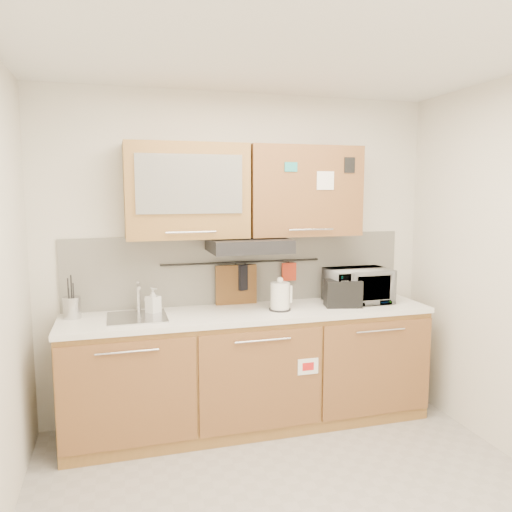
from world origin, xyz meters
TOP-DOWN VIEW (x-y plane):
  - ceiling at (0.00, 0.00)m, footprint 3.20×3.20m
  - wall_back at (0.00, 1.50)m, footprint 3.20×0.00m
  - base_cabinet at (0.00, 1.19)m, footprint 2.80×0.64m
  - countertop at (0.00, 1.19)m, footprint 2.82×0.62m
  - backsplash at (0.00, 1.49)m, footprint 2.80×0.02m
  - upper_cabinets at (-0.00, 1.32)m, footprint 1.82×0.37m
  - range_hood at (0.00, 1.25)m, footprint 0.60×0.46m
  - sink at (-0.85, 1.21)m, footprint 0.42×0.40m
  - utensil_rail at (0.00, 1.45)m, footprint 1.30×0.02m
  - utensil_crock at (-1.30, 1.32)m, footprint 0.16×0.16m
  - kettle at (0.22, 1.15)m, footprint 0.19×0.18m
  - toaster at (0.74, 1.13)m, footprint 0.31×0.22m
  - microwave at (0.92, 1.23)m, footprint 0.51×0.35m
  - soap_bottle at (-0.73, 1.30)m, footprint 0.12×0.12m
  - cutting_board at (-0.06, 1.44)m, footprint 0.34×0.03m
  - oven_mitt at (0.02, 1.44)m, footprint 0.12×0.05m
  - dark_pouch at (0.02, 1.44)m, footprint 0.13×0.09m
  - pot_holder at (0.39, 1.44)m, footprint 0.12×0.02m

SIDE VIEW (x-z plane):
  - base_cabinet at x=0.00m, z-range -0.03..0.85m
  - countertop at x=0.00m, z-range 0.88..0.92m
  - sink at x=-0.85m, z-range 0.79..1.05m
  - utensil_crock at x=-1.30m, z-range 0.84..1.16m
  - soap_bottle at x=-0.73m, z-range 0.92..1.12m
  - kettle at x=0.22m, z-range 0.89..1.15m
  - toaster at x=0.74m, z-range 0.92..1.14m
  - cutting_board at x=-0.06m, z-range 0.83..1.24m
  - microwave at x=0.92m, z-range 0.92..1.20m
  - dark_pouch at x=0.02m, z-range 1.04..1.24m
  - oven_mitt at x=0.02m, z-range 1.04..1.24m
  - pot_holder at x=0.39m, z-range 1.09..1.24m
  - backsplash at x=0.00m, z-range 0.92..1.48m
  - utensil_rail at x=0.00m, z-range 1.25..1.27m
  - wall_back at x=0.00m, z-range -0.30..2.90m
  - range_hood at x=0.00m, z-range 1.37..1.47m
  - upper_cabinets at x=0.00m, z-range 1.48..2.18m
  - ceiling at x=0.00m, z-range 2.60..2.60m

